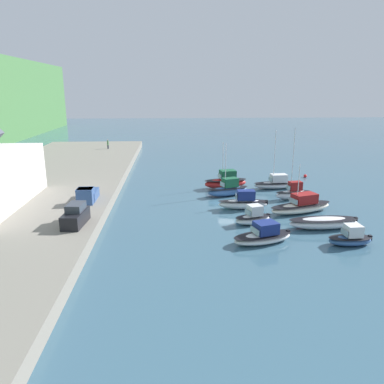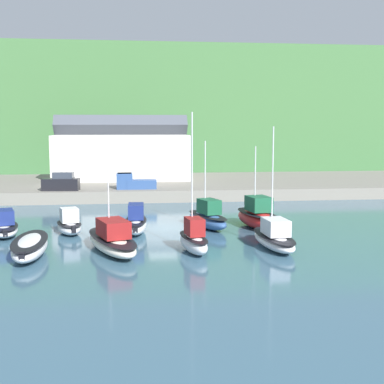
% 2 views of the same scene
% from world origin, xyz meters
% --- Properties ---
extents(ground_plane, '(320.00, 320.00, 0.00)m').
position_xyz_m(ground_plane, '(0.00, 0.00, 0.00)').
color(ground_plane, '#385B70').
extents(quay_promenade, '(108.03, 23.59, 1.40)m').
position_xyz_m(quay_promenade, '(0.00, 27.03, 0.70)').
color(quay_promenade, gray).
rests_on(quay_promenade, ground_plane).
extents(moored_boat_0, '(4.17, 6.73, 2.12)m').
position_xyz_m(moored_boat_0, '(-13.30, -1.44, 0.75)').
color(moored_boat_0, silver).
rests_on(moored_boat_0, ground_plane).
extents(moored_boat_1, '(2.99, 4.62, 2.20)m').
position_xyz_m(moored_boat_1, '(-7.88, -1.62, 0.78)').
color(moored_boat_1, white).
rests_on(moored_boat_1, ground_plane).
extents(moored_boat_2, '(1.96, 6.45, 2.45)m').
position_xyz_m(moored_boat_2, '(-2.35, -1.60, 0.89)').
color(moored_boat_2, white).
rests_on(moored_boat_2, ground_plane).
extents(moored_boat_3, '(3.82, 6.55, 7.63)m').
position_xyz_m(moored_boat_3, '(3.89, -0.56, 0.96)').
color(moored_boat_3, '#33568E').
rests_on(moored_boat_3, ground_plane).
extents(moored_boat_4, '(3.57, 7.05, 7.15)m').
position_xyz_m(moored_boat_4, '(8.25, -0.85, 1.05)').
color(moored_boat_4, red).
rests_on(moored_boat_4, ground_plane).
extents(moored_boat_5, '(2.11, 4.44, 2.06)m').
position_xyz_m(moored_boat_5, '(-14.35, -9.84, 0.73)').
color(moored_boat_5, '#33568E').
rests_on(moored_boat_5, ground_plane).
extents(moored_boat_6, '(2.68, 7.94, 1.27)m').
position_xyz_m(moored_boat_6, '(-9.76, -9.01, 0.68)').
color(moored_boat_6, silver).
rests_on(moored_boat_6, ground_plane).
extents(moored_boat_7, '(4.99, 8.88, 6.13)m').
position_xyz_m(moored_boat_7, '(-4.16, -8.46, 0.86)').
color(moored_boat_7, white).
rests_on(moored_boat_7, ground_plane).
extents(moored_boat_8, '(2.29, 5.25, 9.89)m').
position_xyz_m(moored_boat_8, '(1.59, -9.30, 0.95)').
color(moored_boat_8, white).
rests_on(moored_boat_8, ground_plane).
extents(moored_boat_9, '(2.60, 7.15, 8.89)m').
position_xyz_m(moored_boat_9, '(7.62, -8.65, 0.81)').
color(moored_boat_9, silver).
rests_on(moored_boat_9, ground_plane).
extents(parked_car_0, '(4.34, 2.15, 2.16)m').
position_xyz_m(parked_car_0, '(-10.76, 17.36, 2.31)').
color(parked_car_0, black).
rests_on(parked_car_0, quay_promenade).
extents(pickup_truck_0, '(4.74, 2.04, 1.90)m').
position_xyz_m(pickup_truck_0, '(-2.45, 17.94, 2.22)').
color(pickup_truck_0, '#2D4C84').
rests_on(pickup_truck_0, quay_promenade).
extents(person_on_quay, '(0.40, 0.40, 2.14)m').
position_xyz_m(person_on_quay, '(40.90, 22.20, 2.50)').
color(person_on_quay, '#232838').
rests_on(person_on_quay, quay_promenade).
extents(mooring_buoy_1, '(0.56, 0.56, 0.56)m').
position_xyz_m(mooring_buoy_1, '(14.70, -15.70, 0.28)').
color(mooring_buoy_1, red).
rests_on(mooring_buoy_1, ground_plane).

